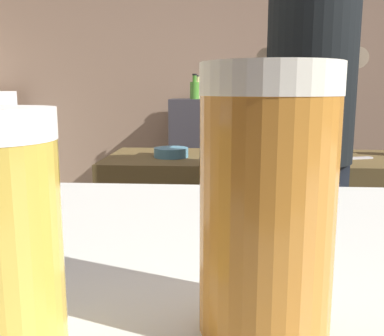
{
  "coord_description": "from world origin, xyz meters",
  "views": [
    {
      "loc": [
        -0.12,
        -1.42,
        1.22
      ],
      "look_at": [
        -0.17,
        -0.75,
        1.09
      ],
      "focal_mm": 40.69,
      "sensor_mm": 36.0,
      "label": 1
    }
  ],
  "objects_px": {
    "chefs_knife": "(349,158)",
    "pint_glass_far": "(267,201)",
    "mixing_bowl": "(171,152)",
    "bartender": "(308,139)",
    "bottle_hot_sauce": "(195,89)",
    "bottle_olive_oil": "(198,90)"
  },
  "relations": [
    {
      "from": "chefs_knife",
      "to": "pint_glass_far",
      "type": "bearing_deg",
      "value": -125.32
    },
    {
      "from": "mixing_bowl",
      "to": "bartender",
      "type": "bearing_deg",
      "value": -34.96
    },
    {
      "from": "bottle_hot_sauce",
      "to": "chefs_knife",
      "type": "bearing_deg",
      "value": -54.12
    },
    {
      "from": "mixing_bowl",
      "to": "chefs_knife",
      "type": "relative_size",
      "value": 0.71
    },
    {
      "from": "mixing_bowl",
      "to": "bottle_olive_oil",
      "type": "height_order",
      "value": "bottle_olive_oil"
    },
    {
      "from": "bartender",
      "to": "bottle_hot_sauce",
      "type": "distance_m",
      "value": 1.65
    },
    {
      "from": "bartender",
      "to": "bottle_hot_sauce",
      "type": "relative_size",
      "value": 9.56
    },
    {
      "from": "bartender",
      "to": "mixing_bowl",
      "type": "height_order",
      "value": "bartender"
    },
    {
      "from": "bartender",
      "to": "pint_glass_far",
      "type": "xyz_separation_m",
      "value": [
        -0.31,
        -1.48,
        0.13
      ]
    },
    {
      "from": "chefs_knife",
      "to": "pint_glass_far",
      "type": "relative_size",
      "value": 1.54
    },
    {
      "from": "bottle_olive_oil",
      "to": "chefs_knife",
      "type": "bearing_deg",
      "value": -57.92
    },
    {
      "from": "bartender",
      "to": "pint_glass_far",
      "type": "relative_size",
      "value": 11.34
    },
    {
      "from": "mixing_bowl",
      "to": "bottle_hot_sauce",
      "type": "height_order",
      "value": "bottle_hot_sauce"
    },
    {
      "from": "bartender",
      "to": "pint_glass_far",
      "type": "height_order",
      "value": "bartender"
    },
    {
      "from": "chefs_knife",
      "to": "pint_glass_far",
      "type": "xyz_separation_m",
      "value": [
        -0.59,
        -1.88,
        0.27
      ]
    },
    {
      "from": "chefs_knife",
      "to": "bartender",
      "type": "bearing_deg",
      "value": -142.53
    },
    {
      "from": "bartender",
      "to": "bottle_olive_oil",
      "type": "bearing_deg",
      "value": 19.78
    },
    {
      "from": "mixing_bowl",
      "to": "bottle_hot_sauce",
      "type": "xyz_separation_m",
      "value": [
        0.04,
        1.14,
        0.31
      ]
    },
    {
      "from": "bottle_hot_sauce",
      "to": "bottle_olive_oil",
      "type": "height_order",
      "value": "bottle_hot_sauce"
    },
    {
      "from": "bottle_hot_sauce",
      "to": "bottle_olive_oil",
      "type": "bearing_deg",
      "value": 83.89
    },
    {
      "from": "chefs_knife",
      "to": "pint_glass_far",
      "type": "distance_m",
      "value": 1.99
    },
    {
      "from": "chefs_knife",
      "to": "bottle_olive_oil",
      "type": "xyz_separation_m",
      "value": [
        -0.81,
        1.29,
        0.33
      ]
    }
  ]
}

